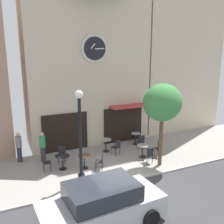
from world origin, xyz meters
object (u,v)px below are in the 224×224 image
object	(u,v)px
cafe_table_center_right	(143,149)
pedestrian_green	(43,147)
parked_car_silver	(102,204)
cafe_chair_facing_wall	(101,160)
cafe_table_center	(106,143)
cafe_chair_near_lamp	(62,153)
cafe_table_near_door	(136,137)
cafe_chair_facing_street	(138,133)
cafe_chair_right_end	(141,141)
cafe_table_near_curb	(84,159)
cafe_chair_corner	(117,146)
cafe_table_leftmost	(63,159)
cafe_chair_outer	(158,148)
street_tree	(162,103)
cafe_chair_near_tree	(45,161)
pedestrian_grey	(19,147)
street_lamp	(80,137)
cafe_chair_by_entrance	(149,154)

from	to	relation	value
cafe_table_center_right	pedestrian_green	xyz separation A→B (m)	(-5.23, 1.78, 0.37)
parked_car_silver	cafe_chair_facing_wall	bearing A→B (deg)	68.40
cafe_table_center	cafe_chair_near_lamp	world-z (taller)	cafe_chair_near_lamp
cafe_chair_facing_wall	cafe_table_center_right	bearing A→B (deg)	9.33
cafe_table_near_door	parked_car_silver	distance (m)	8.01
cafe_chair_facing_street	cafe_chair_right_end	bearing A→B (deg)	-112.95
cafe_table_center	cafe_table_near_door	world-z (taller)	cafe_table_center
cafe_table_near_curb	cafe_table_near_door	size ratio (longest dim) A/B	0.96
cafe_chair_corner	cafe_chair_facing_wall	distance (m)	2.08
cafe_chair_right_end	parked_car_silver	world-z (taller)	parked_car_silver
cafe_table_leftmost	cafe_chair_right_end	distance (m)	5.11
cafe_table_near_door	cafe_chair_outer	distance (m)	2.22
street_tree	cafe_chair_near_lamp	size ratio (longest dim) A/B	4.83
street_tree	cafe_table_center_right	size ratio (longest dim) A/B	6.00
cafe_table_leftmost	cafe_chair_near_tree	distance (m)	0.86
cafe_chair_corner	pedestrian_grey	distance (m)	5.41
cafe_table_leftmost	cafe_chair_facing_wall	distance (m)	1.94
cafe_table_near_curb	cafe_table_leftmost	bearing A→B (deg)	160.46
cafe_table_center_right	cafe_chair_facing_street	world-z (taller)	cafe_chair_facing_street
cafe_chair_facing_street	street_lamp	bearing A→B (deg)	-144.20
cafe_chair_right_end	cafe_table_near_door	bearing A→B (deg)	82.25
cafe_chair_near_lamp	cafe_table_near_door	bearing A→B (deg)	8.15
cafe_table_leftmost	cafe_table_near_curb	size ratio (longest dim) A/B	1.02
street_tree	cafe_chair_facing_street	size ratio (longest dim) A/B	4.83
cafe_table_center_right	cafe_table_near_door	world-z (taller)	cafe_table_near_door
street_tree	cafe_chair_facing_street	world-z (taller)	street_tree
cafe_chair_right_end	pedestrian_green	xyz separation A→B (m)	(-5.79, 0.66, 0.33)
cafe_chair_outer	cafe_chair_near_lamp	size ratio (longest dim) A/B	1.00
cafe_chair_near_tree	parked_car_silver	xyz separation A→B (m)	(1.06, -4.89, 0.23)
cafe_table_center	cafe_chair_right_end	distance (m)	2.18
street_lamp	cafe_chair_corner	xyz separation A→B (m)	(2.82, 2.08, -1.64)
cafe_table_leftmost	cafe_table_near_door	distance (m)	5.39
cafe_chair_corner	cafe_chair_facing_wall	size ratio (longest dim) A/B	1.00
cafe_table_near_door	pedestrian_green	world-z (taller)	pedestrian_green
cafe_chair_near_tree	cafe_chair_near_lamp	bearing A→B (deg)	33.65
cafe_chair_right_end	pedestrian_grey	world-z (taller)	pedestrian_grey
cafe_chair_near_tree	cafe_table_leftmost	bearing A→B (deg)	-9.59
cafe_table_center	cafe_table_center_right	size ratio (longest dim) A/B	1.05
cafe_table_center	cafe_chair_corner	world-z (taller)	cafe_chair_corner
cafe_table_near_curb	pedestrian_grey	size ratio (longest dim) A/B	0.44
cafe_table_near_curb	cafe_chair_facing_street	distance (m)	5.29
cafe_chair_facing_wall	street_tree	bearing A→B (deg)	-14.44
cafe_chair_near_tree	cafe_chair_right_end	distance (m)	5.94
street_lamp	cafe_chair_right_end	bearing A→B (deg)	26.53
cafe_chair_by_entrance	cafe_chair_right_end	size ratio (longest dim) A/B	1.00
cafe_table_center	cafe_table_near_door	size ratio (longest dim) A/B	1.00
cafe_chair_facing_street	cafe_chair_near_lamp	bearing A→B (deg)	-166.27
cafe_chair_right_end	parked_car_silver	size ratio (longest dim) A/B	0.20
cafe_chair_facing_street	pedestrian_grey	xyz separation A→B (m)	(-7.58, -0.27, 0.33)
cafe_table_near_curb	pedestrian_grey	world-z (taller)	pedestrian_grey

